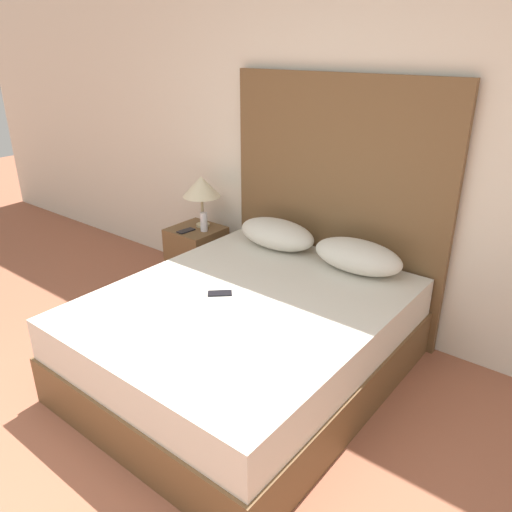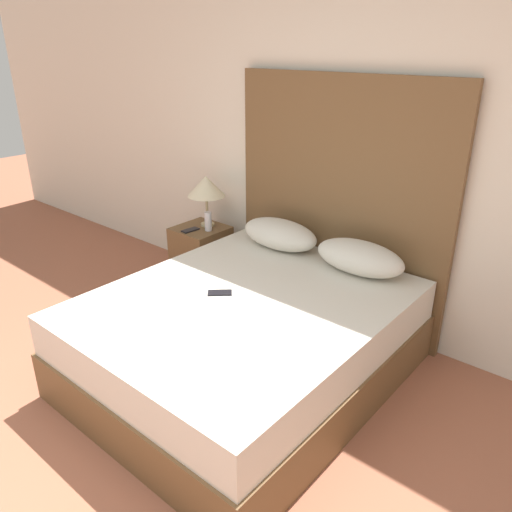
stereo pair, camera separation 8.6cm
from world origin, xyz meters
The scene contains 10 objects.
wall_back centered at (0.00, 2.77, 1.35)m, with size 10.00×0.06×2.70m.
bed centered at (-0.12, 1.67, 0.28)m, with size 1.66×2.00×0.58m.
headboard centered at (-0.12, 2.69, 0.92)m, with size 1.75×0.05×1.84m.
pillow_left centered at (-0.46, 2.45, 0.68)m, with size 0.64×0.33×0.22m.
pillow_right centered at (0.22, 2.45, 0.68)m, with size 0.64×0.33×0.22m.
phone_on_bed centered at (-0.28, 1.61, 0.58)m, with size 0.16×0.15×0.01m.
nightstand centered at (-1.27, 2.38, 0.28)m, with size 0.41×0.41×0.57m.
table_lamp centered at (-1.26, 2.46, 0.91)m, with size 0.32×0.32×0.44m.
phone_on_nightstand centered at (-1.28, 2.28, 0.57)m, with size 0.08×0.16×0.01m.
toiletry_bottle centered at (-1.17, 2.38, 0.65)m, with size 0.06×0.06×0.16m.
Camera 1 is at (1.62, -0.42, 2.04)m, focal length 35.00 mm.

